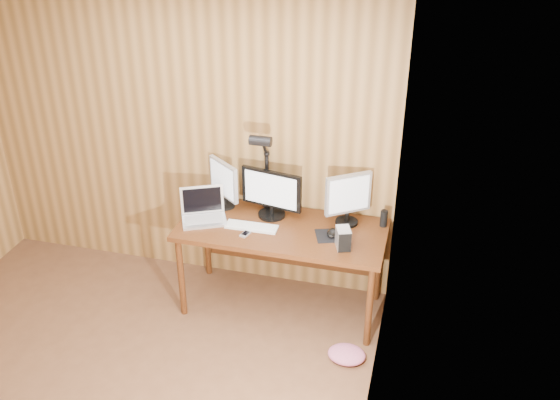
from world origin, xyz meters
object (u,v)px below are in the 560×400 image
at_px(laptop, 203,211).
at_px(desk, 284,236).
at_px(hard_drive, 343,238).
at_px(monitor_left, 224,183).
at_px(speaker, 384,218).
at_px(monitor_center, 271,193).
at_px(phone, 246,234).
at_px(monitor_right, 348,198).
at_px(mouse, 332,233).
at_px(desk_lamp, 264,160).
at_px(keyboard, 252,227).

bearing_deg(laptop, desk, -17.96).
xyz_separation_m(laptop, hard_drive, (1.13, -0.14, 0.02)).
bearing_deg(monitor_left, laptop, -76.16).
relative_size(monitor_left, speaker, 2.97).
xyz_separation_m(monitor_center, laptop, (-0.51, -0.17, -0.14)).
bearing_deg(phone, monitor_left, 143.21).
height_order(monitor_center, monitor_right, monitor_right).
height_order(mouse, desk_lamp, desk_lamp).
distance_m(mouse, phone, 0.65).
distance_m(monitor_center, desk_lamp, 0.27).
bearing_deg(mouse, monitor_right, 46.52).
xyz_separation_m(phone, desk_lamp, (0.04, 0.38, 0.44)).
bearing_deg(monitor_left, hard_drive, 18.05).
bearing_deg(speaker, keyboard, -163.93).
bearing_deg(desk_lamp, laptop, -144.38).
distance_m(desk, hard_drive, 0.58).
xyz_separation_m(monitor_center, desk_lamp, (-0.08, 0.06, 0.25)).
xyz_separation_m(desk, monitor_right, (0.47, 0.12, 0.35)).
bearing_deg(monitor_center, phone, -99.12).
xyz_separation_m(hard_drive, speaker, (0.25, 0.38, -0.01)).
bearing_deg(monitor_left, speaker, 38.10).
bearing_deg(desk, mouse, -12.75).
xyz_separation_m(monitor_right, mouse, (-0.07, -0.21, -0.20)).
bearing_deg(mouse, phone, 168.76).
bearing_deg(laptop, monitor_right, -14.85).
bearing_deg(monitor_left, keyboard, -3.50).
bearing_deg(laptop, desk_lamp, 2.43).
distance_m(mouse, speaker, 0.43).
bearing_deg(hard_drive, speaker, 36.81).
bearing_deg(keyboard, monitor_left, 138.32).
relative_size(monitor_right, speaker, 3.14).
distance_m(monitor_right, hard_drive, 0.38).
height_order(mouse, hard_drive, hard_drive).
relative_size(mouse, desk_lamp, 0.17).
xyz_separation_m(desk, monitor_center, (-0.12, 0.09, 0.32)).
relative_size(mouse, hard_drive, 0.73).
height_order(laptop, hard_drive, laptop).
bearing_deg(phone, mouse, 28.07).
height_order(desk, laptop, laptop).
xyz_separation_m(keyboard, desk_lamp, (0.02, 0.27, 0.44)).
bearing_deg(speaker, monitor_right, -174.20).
distance_m(desk, speaker, 0.79).
bearing_deg(monitor_right, phone, 171.99).
bearing_deg(mouse, laptop, 155.47).
relative_size(keyboard, desk_lamp, 0.56).
bearing_deg(laptop, phone, -46.67).
distance_m(monitor_right, laptop, 1.13).
height_order(monitor_right, mouse, monitor_right).
xyz_separation_m(monitor_left, laptop, (-0.10, -0.22, -0.15)).
bearing_deg(hard_drive, phone, 161.23).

